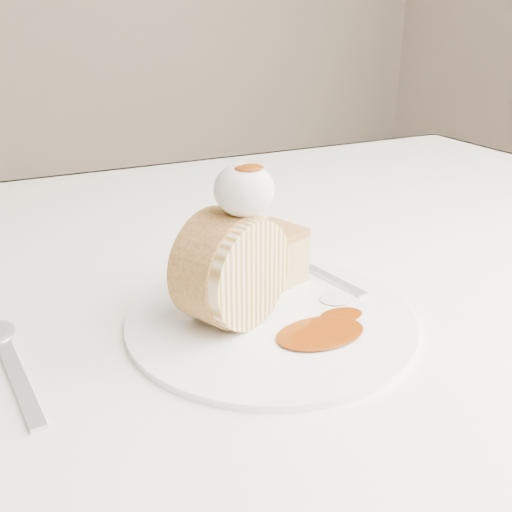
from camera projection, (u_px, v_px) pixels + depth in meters
name	position (u px, v px, depth m)	size (l,w,h in m)	color
table	(241.00, 319.00, 0.70)	(1.40, 0.90, 0.75)	white
plate	(271.00, 318.00, 0.52)	(0.26, 0.26, 0.01)	white
roulade_slice	(232.00, 269.00, 0.49)	(0.10, 0.10, 0.05)	beige
cake_chunk	(271.00, 259.00, 0.57)	(0.06, 0.05, 0.05)	tan
whipped_cream	(244.00, 190.00, 0.47)	(0.05, 0.05, 0.04)	white
caramel_drizzle	(249.00, 161.00, 0.45)	(0.03, 0.02, 0.01)	#722B04
caramel_pool	(320.00, 333.00, 0.48)	(0.08, 0.05, 0.00)	#722B04
fork	(325.00, 276.00, 0.59)	(0.02, 0.15, 0.00)	silver
spoon	(20.00, 382.00, 0.43)	(0.02, 0.16, 0.00)	silver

